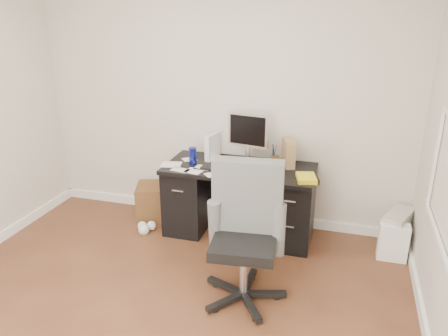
# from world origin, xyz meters

# --- Properties ---
(ground) EXTENTS (4.00, 4.00, 0.00)m
(ground) POSITION_xyz_m (0.00, 0.00, 0.00)
(ground) COLOR #4D2718
(ground) RESTS_ON ground
(room_shell) EXTENTS (4.02, 4.02, 2.71)m
(room_shell) POSITION_xyz_m (0.03, 0.03, 1.66)
(room_shell) COLOR beige
(room_shell) RESTS_ON ground
(desk) EXTENTS (1.50, 0.70, 0.75)m
(desk) POSITION_xyz_m (0.30, 1.65, 0.40)
(desk) COLOR black
(desk) RESTS_ON ground
(loose_papers) EXTENTS (1.10, 0.60, 0.00)m
(loose_papers) POSITION_xyz_m (0.10, 1.60, 0.75)
(loose_papers) COLOR silver
(loose_papers) RESTS_ON desk
(lcd_monitor) EXTENTS (0.46, 0.31, 0.54)m
(lcd_monitor) POSITION_xyz_m (0.35, 1.77, 1.02)
(lcd_monitor) COLOR silver
(lcd_monitor) RESTS_ON desk
(keyboard) EXTENTS (0.46, 0.18, 0.03)m
(keyboard) POSITION_xyz_m (0.18, 1.52, 0.76)
(keyboard) COLOR black
(keyboard) RESTS_ON desk
(computer_mouse) EXTENTS (0.08, 0.08, 0.06)m
(computer_mouse) POSITION_xyz_m (0.53, 1.56, 0.78)
(computer_mouse) COLOR silver
(computer_mouse) RESTS_ON desk
(travel_mug) EXTENTS (0.10, 0.10, 0.17)m
(travel_mug) POSITION_xyz_m (-0.18, 1.60, 0.84)
(travel_mug) COLOR #161F99
(travel_mug) RESTS_ON desk
(white_binder) EXTENTS (0.16, 0.25, 0.27)m
(white_binder) POSITION_xyz_m (-0.03, 1.80, 0.89)
(white_binder) COLOR silver
(white_binder) RESTS_ON desk
(magazine_file) EXTENTS (0.19, 0.26, 0.28)m
(magazine_file) POSITION_xyz_m (0.76, 1.81, 0.89)
(magazine_file) COLOR #926747
(magazine_file) RESTS_ON desk
(pen_cup) EXTENTS (0.09, 0.09, 0.21)m
(pen_cup) POSITION_xyz_m (0.62, 1.84, 0.85)
(pen_cup) COLOR brown
(pen_cup) RESTS_ON desk
(yellow_book) EXTENTS (0.24, 0.27, 0.04)m
(yellow_book) POSITION_xyz_m (0.99, 1.48, 0.77)
(yellow_book) COLOR yellow
(yellow_book) RESTS_ON desk
(paper_remote) EXTENTS (0.28, 0.25, 0.02)m
(paper_remote) POSITION_xyz_m (0.35, 1.39, 0.76)
(paper_remote) COLOR silver
(paper_remote) RESTS_ON desk
(office_chair) EXTENTS (0.71, 0.71, 1.14)m
(office_chair) POSITION_xyz_m (0.61, 0.59, 0.57)
(office_chair) COLOR #505350
(office_chair) RESTS_ON ground
(pc_tower) EXTENTS (0.33, 0.45, 0.41)m
(pc_tower) POSITION_xyz_m (1.86, 1.74, 0.21)
(pc_tower) COLOR #ADA79C
(pc_tower) RESTS_ON ground
(shopping_bag) EXTENTS (0.27, 0.19, 0.36)m
(shopping_bag) POSITION_xyz_m (1.82, 1.57, 0.18)
(shopping_bag) COLOR white
(shopping_bag) RESTS_ON ground
(wicker_basket) EXTENTS (0.48, 0.48, 0.38)m
(wicker_basket) POSITION_xyz_m (-0.71, 1.76, 0.19)
(wicker_basket) COLOR #4C2F17
(wicker_basket) RESTS_ON ground
(desk_printer) EXTENTS (0.38, 0.33, 0.21)m
(desk_printer) POSITION_xyz_m (0.44, 1.81, 0.10)
(desk_printer) COLOR slate
(desk_printer) RESTS_ON ground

